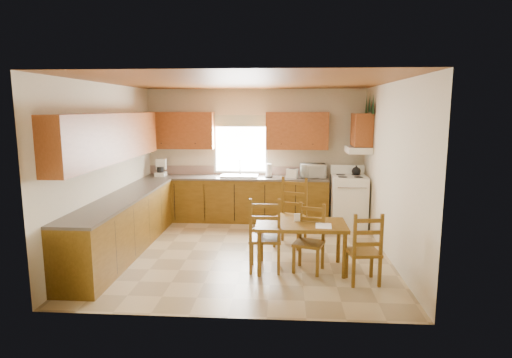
# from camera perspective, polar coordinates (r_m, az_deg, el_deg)

# --- Properties ---
(floor) EXTENTS (4.50, 4.50, 0.00)m
(floor) POSITION_cam_1_polar(r_m,az_deg,el_deg) (7.07, -1.40, -9.63)
(floor) COLOR tan
(floor) RESTS_ON ground
(ceiling) EXTENTS (4.50, 4.50, 0.00)m
(ceiling) POSITION_cam_1_polar(r_m,az_deg,el_deg) (6.69, -1.49, 12.80)
(ceiling) COLOR brown
(ceiling) RESTS_ON floor
(wall_left) EXTENTS (4.50, 4.50, 0.00)m
(wall_left) POSITION_cam_1_polar(r_m,az_deg,el_deg) (7.31, -19.31, 1.37)
(wall_left) COLOR beige
(wall_left) RESTS_ON floor
(wall_right) EXTENTS (4.50, 4.50, 0.00)m
(wall_right) POSITION_cam_1_polar(r_m,az_deg,el_deg) (6.92, 17.47, 1.04)
(wall_right) COLOR beige
(wall_right) RESTS_ON floor
(wall_back) EXTENTS (4.50, 4.50, 0.00)m
(wall_back) POSITION_cam_1_polar(r_m,az_deg,el_deg) (8.97, -0.12, 3.30)
(wall_back) COLOR beige
(wall_back) RESTS_ON floor
(wall_front) EXTENTS (4.50, 4.50, 0.00)m
(wall_front) POSITION_cam_1_polar(r_m,az_deg,el_deg) (4.55, -4.05, -2.72)
(wall_front) COLOR beige
(wall_front) RESTS_ON floor
(lower_cab_back) EXTENTS (3.75, 0.60, 0.88)m
(lower_cab_back) POSITION_cam_1_polar(r_m,az_deg,el_deg) (8.86, -2.68, -2.76)
(lower_cab_back) COLOR brown
(lower_cab_back) RESTS_ON floor
(lower_cab_left) EXTENTS (0.60, 3.60, 0.88)m
(lower_cab_left) POSITION_cam_1_polar(r_m,az_deg,el_deg) (7.23, -17.18, -5.96)
(lower_cab_left) COLOR brown
(lower_cab_left) RESTS_ON floor
(counter_back) EXTENTS (3.75, 0.63, 0.04)m
(counter_back) POSITION_cam_1_polar(r_m,az_deg,el_deg) (8.77, -2.70, 0.18)
(counter_back) COLOR #514940
(counter_back) RESTS_ON lower_cab_back
(counter_left) EXTENTS (0.63, 3.60, 0.04)m
(counter_left) POSITION_cam_1_polar(r_m,az_deg,el_deg) (7.13, -17.36, -2.39)
(counter_left) COLOR #514940
(counter_left) RESTS_ON lower_cab_left
(backsplash) EXTENTS (3.75, 0.01, 0.18)m
(backsplash) POSITION_cam_1_polar(r_m,az_deg,el_deg) (9.04, -2.50, 1.16)
(backsplash) COLOR gray
(backsplash) RESTS_ON counter_back
(upper_cab_back_left) EXTENTS (1.41, 0.33, 0.75)m
(upper_cab_back_left) POSITION_cam_1_polar(r_m,az_deg,el_deg) (9.01, -10.12, 6.40)
(upper_cab_back_left) COLOR brown
(upper_cab_back_left) RESTS_ON wall_back
(upper_cab_back_right) EXTENTS (1.25, 0.33, 0.75)m
(upper_cab_back_right) POSITION_cam_1_polar(r_m,az_deg,el_deg) (8.75, 5.48, 6.42)
(upper_cab_back_right) COLOR brown
(upper_cab_back_right) RESTS_ON wall_back
(upper_cab_left) EXTENTS (0.33, 3.60, 0.75)m
(upper_cab_left) POSITION_cam_1_polar(r_m,az_deg,el_deg) (7.06, -18.77, 5.26)
(upper_cab_left) COLOR brown
(upper_cab_left) RESTS_ON wall_left
(upper_cab_stove) EXTENTS (0.33, 0.62, 0.62)m
(upper_cab_stove) POSITION_cam_1_polar(r_m,az_deg,el_deg) (8.44, 13.91, 6.38)
(upper_cab_stove) COLOR brown
(upper_cab_stove) RESTS_ON wall_right
(range_hood) EXTENTS (0.44, 0.62, 0.12)m
(range_hood) POSITION_cam_1_polar(r_m,az_deg,el_deg) (8.46, 13.48, 3.82)
(range_hood) COLOR white
(range_hood) RESTS_ON wall_right
(window_frame) EXTENTS (1.13, 0.02, 1.18)m
(window_frame) POSITION_cam_1_polar(r_m,az_deg,el_deg) (8.95, -2.06, 4.56)
(window_frame) COLOR white
(window_frame) RESTS_ON wall_back
(window_pane) EXTENTS (1.05, 0.01, 1.10)m
(window_pane) POSITION_cam_1_polar(r_m,az_deg,el_deg) (8.95, -2.06, 4.56)
(window_pane) COLOR white
(window_pane) RESTS_ON wall_back
(window_valance) EXTENTS (1.19, 0.01, 0.24)m
(window_valance) POSITION_cam_1_polar(r_m,az_deg,el_deg) (8.89, -2.09, 7.76)
(window_valance) COLOR #587043
(window_valance) RESTS_ON wall_back
(sink_basin) EXTENTS (0.75, 0.45, 0.04)m
(sink_basin) POSITION_cam_1_polar(r_m,az_deg,el_deg) (8.76, -2.21, 0.43)
(sink_basin) COLOR silver
(sink_basin) RESTS_ON counter_back
(pine_decal_a) EXTENTS (0.22, 0.22, 0.36)m
(pine_decal_a) POSITION_cam_1_polar(r_m,az_deg,el_deg) (8.14, 15.35, 9.61)
(pine_decal_a) COLOR black
(pine_decal_a) RESTS_ON wall_right
(pine_decal_b) EXTENTS (0.22, 0.22, 0.36)m
(pine_decal_b) POSITION_cam_1_polar(r_m,az_deg,el_deg) (8.45, 14.93, 9.88)
(pine_decal_b) COLOR black
(pine_decal_b) RESTS_ON wall_right
(pine_decal_c) EXTENTS (0.22, 0.22, 0.36)m
(pine_decal_c) POSITION_cam_1_polar(r_m,az_deg,el_deg) (8.77, 14.52, 9.60)
(pine_decal_c) COLOR black
(pine_decal_c) RESTS_ON wall_right
(stove) EXTENTS (0.68, 0.70, 0.99)m
(stove) POSITION_cam_1_polar(r_m,az_deg,el_deg) (8.57, 12.25, -3.00)
(stove) COLOR white
(stove) RESTS_ON floor
(coffeemaker) EXTENTS (0.24, 0.27, 0.33)m
(coffeemaker) POSITION_cam_1_polar(r_m,az_deg,el_deg) (9.05, -12.60, 1.42)
(coffeemaker) COLOR white
(coffeemaker) RESTS_ON counter_back
(paper_towel) EXTENTS (0.13, 0.13, 0.27)m
(paper_towel) POSITION_cam_1_polar(r_m,az_deg,el_deg) (8.68, 1.71, 1.14)
(paper_towel) COLOR white
(paper_towel) RESTS_ON counter_back
(toaster) EXTENTS (0.25, 0.19, 0.18)m
(toaster) POSITION_cam_1_polar(r_m,az_deg,el_deg) (8.65, 4.84, 0.75)
(toaster) COLOR white
(toaster) RESTS_ON counter_back
(microwave) EXTENTS (0.48, 0.36, 0.28)m
(microwave) POSITION_cam_1_polar(r_m,az_deg,el_deg) (8.71, 7.58, 1.10)
(microwave) COLOR white
(microwave) RESTS_ON counter_back
(dining_table) EXTENTS (1.29, 0.75, 0.69)m
(dining_table) POSITION_cam_1_polar(r_m,az_deg,el_deg) (6.26, 5.97, -8.90)
(dining_table) COLOR brown
(dining_table) RESTS_ON floor
(chair_near_left) EXTENTS (0.46, 0.44, 1.08)m
(chair_near_left) POSITION_cam_1_polar(r_m,az_deg,el_deg) (6.14, 1.22, -7.31)
(chair_near_left) COLOR brown
(chair_near_left) RESTS_ON floor
(chair_near_right) EXTENTS (0.45, 0.44, 0.97)m
(chair_near_right) POSITION_cam_1_polar(r_m,az_deg,el_deg) (5.90, 14.14, -8.84)
(chair_near_right) COLOR brown
(chair_near_right) RESTS_ON floor
(chair_far_left) EXTENTS (0.60, 0.59, 1.13)m
(chair_far_left) POSITION_cam_1_polar(r_m,az_deg,el_deg) (7.23, 4.60, -4.54)
(chair_far_left) COLOR brown
(chair_far_left) RESTS_ON floor
(chair_far_right) EXTENTS (0.50, 0.48, 0.95)m
(chair_far_right) POSITION_cam_1_polar(r_m,az_deg,el_deg) (6.16, 7.06, -7.93)
(chair_far_right) COLOR brown
(chair_far_right) RESTS_ON floor
(table_paper) EXTENTS (0.24, 0.31, 0.00)m
(table_paper) POSITION_cam_1_polar(r_m,az_deg,el_deg) (6.05, 8.99, -6.19)
(table_paper) COLOR white
(table_paper) RESTS_ON dining_table
(table_card) EXTENTS (0.09, 0.03, 0.11)m
(table_card) POSITION_cam_1_polar(r_m,az_deg,el_deg) (6.23, 5.51, -5.13)
(table_card) COLOR white
(table_card) RESTS_ON dining_table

